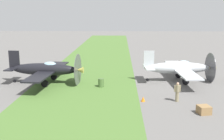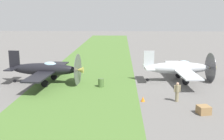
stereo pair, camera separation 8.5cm
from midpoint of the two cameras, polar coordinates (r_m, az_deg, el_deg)
ground_plane at (r=31.75m, az=13.31°, el=-2.46°), size 160.00×160.00×0.00m
grass_verge at (r=31.37m, az=-5.17°, el=-2.35°), size 120.00×11.00×0.01m
airplane_lead at (r=31.91m, az=13.74°, el=0.40°), size 10.20×8.08×3.64m
airplane_wingman at (r=30.99m, az=-13.37°, el=0.15°), size 10.47×8.28×3.73m
ground_crew_chief at (r=24.83m, az=13.35°, el=-4.33°), size 0.38×0.61×1.73m
fuel_drum at (r=28.91m, az=-2.20°, el=-2.64°), size 0.60×0.60×0.90m
supply_crate at (r=22.67m, az=18.43°, el=-7.79°), size 1.08×1.08×0.64m
runway_marker_cone at (r=24.53m, az=6.48°, el=-5.97°), size 0.36×0.36×0.44m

